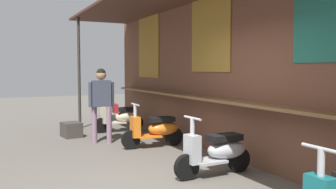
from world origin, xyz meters
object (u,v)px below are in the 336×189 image
(shopper_with_handbag, at_px, (102,98))
(merchandise_crate, at_px, (71,130))
(scooter_cream, at_px, (122,117))
(scooter_orange, at_px, (156,129))
(scooter_silver, at_px, (218,151))

(shopper_with_handbag, bearing_deg, merchandise_crate, 32.36)
(scooter_cream, distance_m, shopper_with_handbag, 1.76)
(scooter_orange, xyz_separation_m, shopper_with_handbag, (-0.94, -0.93, 0.66))
(scooter_cream, xyz_separation_m, shopper_with_handbag, (1.34, -0.93, 0.66))
(scooter_cream, xyz_separation_m, scooter_orange, (2.27, -0.00, 0.00))
(shopper_with_handbag, height_order, merchandise_crate, shopper_with_handbag)
(scooter_orange, relative_size, shopper_with_handbag, 0.82)
(scooter_orange, height_order, merchandise_crate, scooter_orange)
(scooter_orange, bearing_deg, merchandise_crate, -51.93)
(shopper_with_handbag, distance_m, merchandise_crate, 1.46)
(scooter_cream, bearing_deg, scooter_orange, 88.43)
(scooter_orange, height_order, scooter_silver, same)
(scooter_orange, relative_size, merchandise_crate, 2.66)
(merchandise_crate, bearing_deg, scooter_silver, 17.93)
(scooter_cream, xyz_separation_m, scooter_silver, (4.65, 0.00, 0.00))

